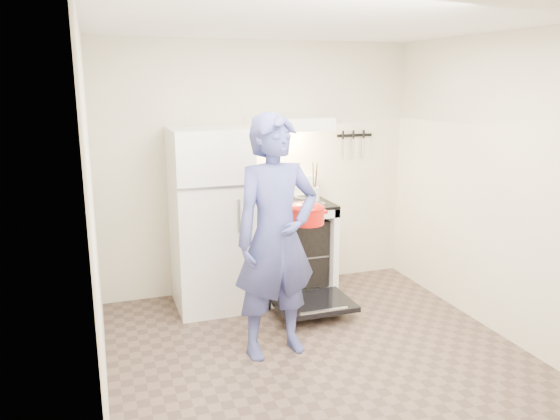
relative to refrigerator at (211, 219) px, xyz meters
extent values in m
plane|color=brown|center=(0.58, -1.45, -0.85)|extent=(3.60, 3.60, 0.00)
cube|color=beige|center=(0.58, 0.35, 0.40)|extent=(3.20, 0.02, 2.50)
cube|color=white|center=(0.00, 0.00, 0.00)|extent=(0.70, 0.70, 1.70)
cube|color=white|center=(0.81, 0.02, -0.39)|extent=(0.76, 0.65, 0.92)
cube|color=black|center=(0.81, 0.02, 0.09)|extent=(0.76, 0.65, 0.03)
cube|color=white|center=(0.81, 0.31, 0.20)|extent=(0.76, 0.07, 0.20)
cube|color=black|center=(0.81, -0.57, -0.72)|extent=(0.70, 0.54, 0.04)
cube|color=gray|center=(0.81, 0.02, -0.41)|extent=(0.60, 0.52, 0.01)
cube|color=white|center=(0.81, 0.10, 0.86)|extent=(0.76, 0.50, 0.12)
cube|color=black|center=(1.63, 0.33, 0.70)|extent=(0.40, 0.02, 0.03)
cylinder|color=#94694A|center=(0.79, 0.01, -0.40)|extent=(0.30, 0.30, 0.02)
cylinder|color=silver|center=(1.01, -0.10, 0.20)|extent=(0.09, 0.09, 0.13)
imported|color=navy|center=(0.28, -1.09, 0.10)|extent=(0.74, 0.54, 1.89)
camera|label=1|loc=(-0.98, -4.88, 1.27)|focal=35.00mm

